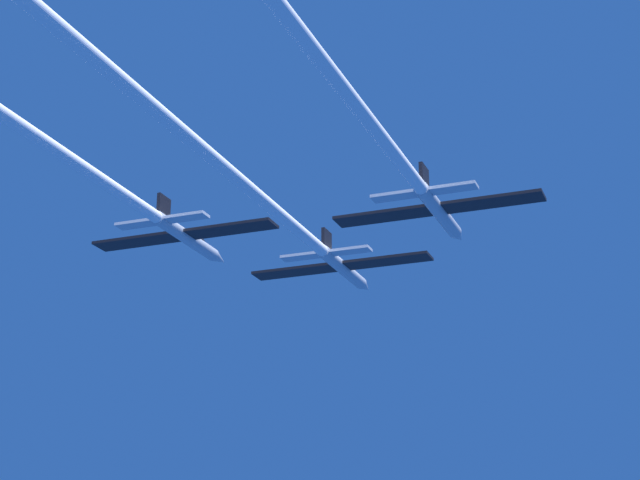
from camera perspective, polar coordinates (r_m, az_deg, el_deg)
jet_lead at (r=91.16m, az=-3.03°, el=2.11°), size 18.64×65.83×3.09m
jet_left_wing at (r=85.45m, az=-14.03°, el=4.80°), size 18.64×70.78×3.09m
jet_right_wing at (r=76.86m, az=2.36°, el=6.63°), size 18.64×67.05×3.09m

